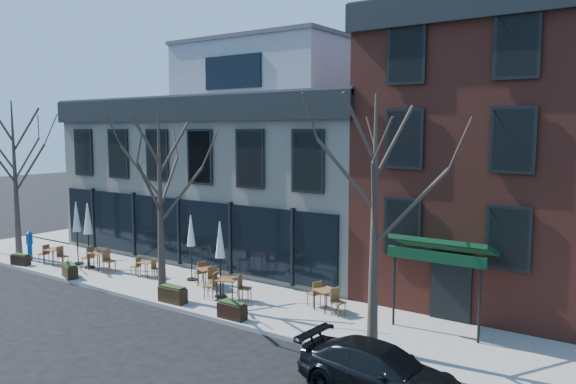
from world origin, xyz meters
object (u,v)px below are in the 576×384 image
Objects in this scene: parked_sedan at (380,371)px; call_box at (30,245)px; cafe_set_0 at (53,255)px; umbrella_0 at (77,220)px.

parked_sedan is 2.91× the size of call_box.
parked_sedan is 20.57m from call_box.
parked_sedan is at bearing -7.45° from call_box.
cafe_set_0 is (1.70, 0.19, -0.32)m from call_box.
cafe_set_0 is 2.05m from umbrella_0.
call_box is 0.49× the size of umbrella_0.
call_box is 1.74m from cafe_set_0.
call_box reaches higher than parked_sedan.
cafe_set_0 is (-18.70, 2.86, -0.01)m from parked_sedan.
umbrella_0 reaches higher than parked_sedan.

